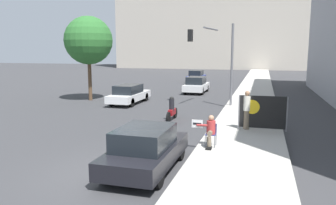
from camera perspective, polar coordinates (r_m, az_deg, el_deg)
name	(u,v)px	position (r m, az deg, el deg)	size (l,w,h in m)	color
ground_plane	(114,173)	(10.79, -9.40, -11.96)	(160.00, 160.00, 0.00)	#38383A
sidewalk_curb	(252,104)	(24.37, 14.39, -0.19)	(3.39, 90.00, 0.16)	#B7B2A8
seated_protester	(210,130)	(12.76, 7.34, -4.75)	(0.94, 0.77, 1.23)	#474C56
jogger_on_sidewalk	(247,110)	(15.88, 13.56, -1.21)	(0.34, 0.34, 1.82)	#756651
protest_banner	(262,112)	(15.83, 16.09, -1.62)	(2.21, 0.06, 1.62)	slate
traffic_light_pole	(215,50)	(22.82, 8.26, 8.97)	(3.23, 2.99, 5.47)	slate
parked_car_curbside	(146,149)	(10.66, -3.93, -8.03)	(1.84, 4.11, 1.44)	black
car_on_road_nearest	(129,94)	(24.21, -6.80, 1.46)	(1.71, 4.62, 1.40)	white
car_on_road_midblock	(196,85)	(30.37, 4.96, 3.07)	(1.77, 4.19, 1.50)	white
car_on_road_distant	(196,76)	(40.93, 4.96, 4.57)	(1.70, 4.23, 1.49)	navy
motorcycle_on_road	(172,110)	(18.18, 0.67, -1.38)	(0.28, 2.03, 1.35)	maroon
street_tree_near_curb	(88,41)	(26.25, -13.68, 10.44)	(3.69, 3.69, 6.49)	brown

